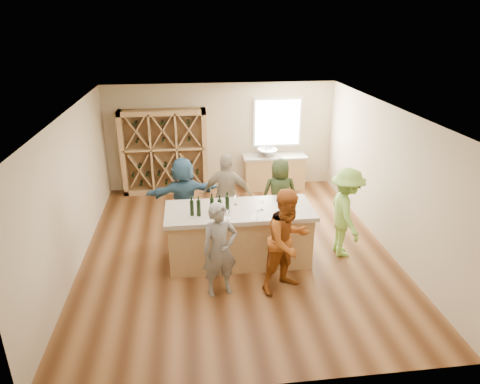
{
  "coord_description": "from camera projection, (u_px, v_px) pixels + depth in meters",
  "views": [
    {
      "loc": [
        -0.85,
        -7.53,
        4.35
      ],
      "look_at": [
        0.1,
        0.2,
        1.15
      ],
      "focal_mm": 32.0,
      "sensor_mm": 36.0,
      "label": 1
    }
  ],
  "objects": [
    {
      "name": "wine_glass_b",
      "position": [
        257.0,
        215.0,
        7.41
      ],
      "size": [
        0.08,
        0.08,
        0.17
      ],
      "primitive_type": "cone",
      "rotation": [
        0.0,
        0.0,
        -0.29
      ],
      "color": "white",
      "rests_on": "tasting_counter_top"
    },
    {
      "name": "wine_glass_e",
      "position": [
        291.0,
        207.0,
        7.73
      ],
      "size": [
        0.08,
        0.08,
        0.17
      ],
      "primitive_type": "cone",
      "rotation": [
        0.0,
        0.0,
        0.23
      ],
      "color": "white",
      "rests_on": "tasting_counter_top"
    },
    {
      "name": "wall_left",
      "position": [
        70.0,
        191.0,
        7.79
      ],
      "size": [
        0.1,
        7.0,
        2.8
      ],
      "primitive_type": "cube",
      "color": "#C1AF8C",
      "rests_on": "ground"
    },
    {
      "name": "wine_glass_f",
      "position": [
        235.0,
        200.0,
        7.99
      ],
      "size": [
        0.07,
        0.07,
        0.18
      ],
      "primitive_type": "cone",
      "color": "white",
      "rests_on": "tasting_counter_top"
    },
    {
      "name": "person_far_right",
      "position": [
        280.0,
        194.0,
        9.27
      ],
      "size": [
        0.8,
        0.54,
        1.59
      ],
      "primitive_type": "imported",
      "rotation": [
        0.0,
        0.0,
        3.1
      ],
      "color": "#263319",
      "rests_on": "floor"
    },
    {
      "name": "wine_bottle_b",
      "position": [
        199.0,
        208.0,
        7.52
      ],
      "size": [
        0.08,
        0.08,
        0.29
      ],
      "primitive_type": "cylinder",
      "rotation": [
        0.0,
        0.0,
        -0.12
      ],
      "color": "black",
      "rests_on": "tasting_counter_top"
    },
    {
      "name": "ceiling",
      "position": [
        236.0,
        108.0,
        7.58
      ],
      "size": [
        6.0,
        7.0,
        0.1
      ],
      "primitive_type": "cube",
      "color": "white",
      "rests_on": "ground"
    },
    {
      "name": "wine_rack",
      "position": [
        164.0,
        152.0,
        11.08
      ],
      "size": [
        2.2,
        0.45,
        2.2
      ],
      "primitive_type": "cube",
      "color": "tan",
      "rests_on": "floor"
    },
    {
      "name": "wine_glass_a",
      "position": [
        228.0,
        215.0,
        7.4
      ],
      "size": [
        0.07,
        0.07,
        0.16
      ],
      "primitive_type": "cone",
      "rotation": [
        0.0,
        0.0,
        -0.19
      ],
      "color": "white",
      "rests_on": "tasting_counter_top"
    },
    {
      "name": "wine_bottle_c",
      "position": [
        212.0,
        206.0,
        7.62
      ],
      "size": [
        0.09,
        0.09,
        0.3
      ],
      "primitive_type": "cylinder",
      "rotation": [
        0.0,
        0.0,
        0.36
      ],
      "color": "black",
      "rests_on": "tasting_counter_top"
    },
    {
      "name": "window_frame",
      "position": [
        277.0,
        122.0,
        11.35
      ],
      "size": [
        1.3,
        0.06,
        1.3
      ],
      "primitive_type": "cube",
      "color": "white",
      "rests_on": "wall_back"
    },
    {
      "name": "wine_bottle_e",
      "position": [
        227.0,
        204.0,
        7.66
      ],
      "size": [
        0.1,
        0.1,
        0.31
      ],
      "primitive_type": "cylinder",
      "rotation": [
        0.0,
        0.0,
        0.26
      ],
      "color": "black",
      "rests_on": "tasting_counter_top"
    },
    {
      "name": "wine_glass_c",
      "position": [
        283.0,
        213.0,
        7.46
      ],
      "size": [
        0.07,
        0.07,
        0.18
      ],
      "primitive_type": "cone",
      "rotation": [
        0.0,
        0.0,
        0.06
      ],
      "color": "white",
      "rests_on": "tasting_counter_top"
    },
    {
      "name": "faucet",
      "position": [
        266.0,
        148.0,
        11.49
      ],
      "size": [
        0.02,
        0.02,
        0.3
      ],
      "primitive_type": "cylinder",
      "color": "silver",
      "rests_on": "back_counter_top"
    },
    {
      "name": "person_near_right",
      "position": [
        288.0,
        241.0,
        7.07
      ],
      "size": [
        1.01,
        0.84,
        1.82
      ],
      "primitive_type": "imported",
      "rotation": [
        0.0,
        0.0,
        0.48
      ],
      "color": "#994C19",
      "rests_on": "floor"
    },
    {
      "name": "wall_right",
      "position": [
        389.0,
        177.0,
        8.47
      ],
      "size": [
        0.1,
        7.0,
        2.8
      ],
      "primitive_type": "cube",
      "color": "#C1AF8C",
      "rests_on": "ground"
    },
    {
      "name": "tasting_counter_base",
      "position": [
        239.0,
        237.0,
        8.07
      ],
      "size": [
        2.6,
        1.0,
        1.0
      ],
      "primitive_type": "cube",
      "color": "tan",
      "rests_on": "floor"
    },
    {
      "name": "back_counter_base",
      "position": [
        274.0,
        173.0,
        11.59
      ],
      "size": [
        1.6,
        0.58,
        0.86
      ],
      "primitive_type": "cube",
      "color": "tan",
      "rests_on": "floor"
    },
    {
      "name": "back_counter_top",
      "position": [
        275.0,
        156.0,
        11.42
      ],
      "size": [
        1.7,
        0.62,
        0.06
      ],
      "primitive_type": "cube",
      "color": "#A89D8A",
      "rests_on": "back_counter_base"
    },
    {
      "name": "person_near_left",
      "position": [
        220.0,
        250.0,
        6.98
      ],
      "size": [
        0.69,
        0.57,
        1.64
      ],
      "primitive_type": "imported",
      "rotation": [
        0.0,
        0.0,
        0.25
      ],
      "color": "slate",
      "rests_on": "floor"
    },
    {
      "name": "tasting_menu_b",
      "position": [
        257.0,
        217.0,
        7.51
      ],
      "size": [
        0.3,
        0.33,
        0.0
      ],
      "primitive_type": "cube",
      "rotation": [
        0.0,
        0.0,
        -0.42
      ],
      "color": "white",
      "rests_on": "tasting_counter_top"
    },
    {
      "name": "floor",
      "position": [
        236.0,
        250.0,
        8.68
      ],
      "size": [
        6.0,
        7.0,
        0.1
      ],
      "primitive_type": "cube",
      "color": "brown",
      "rests_on": "ground"
    },
    {
      "name": "wall_front",
      "position": [
        271.0,
        296.0,
        4.87
      ],
      "size": [
        6.0,
        0.1,
        2.8
      ],
      "primitive_type": "cube",
      "color": "#C1AF8C",
      "rests_on": "ground"
    },
    {
      "name": "tasting_counter_top",
      "position": [
        239.0,
        211.0,
        7.87
      ],
      "size": [
        2.72,
        1.12,
        0.08
      ],
      "primitive_type": "cube",
      "color": "#A89D8A",
      "rests_on": "tasting_counter_base"
    },
    {
      "name": "tasting_menu_a",
      "position": [
        222.0,
        220.0,
        7.41
      ],
      "size": [
        0.32,
        0.36,
        0.0
      ],
      "primitive_type": "cube",
      "rotation": [
        0.0,
        0.0,
        -0.41
      ],
      "color": "white",
      "rests_on": "tasting_counter_top"
    },
    {
      "name": "tasting_menu_c",
      "position": [
        290.0,
        214.0,
        7.63
      ],
      "size": [
        0.28,
        0.32,
        0.0
      ],
      "primitive_type": "cube",
      "rotation": [
        0.0,
        0.0,
        -0.38
      ],
      "color": "white",
      "rests_on": "tasting_counter_top"
    },
    {
      "name": "wine_bottle_d",
      "position": [
        220.0,
        208.0,
        7.51
      ],
      "size": [
        0.09,
        0.09,
        0.31
      ],
      "primitive_type": "cylinder",
      "rotation": [
        0.0,
        0.0,
        0.18
      ],
      "color": "black",
      "rests_on": "tasting_counter_top"
    },
    {
      "name": "sink",
      "position": [
        267.0,
        152.0,
        11.35
      ],
      "size": [
        0.54,
        0.54,
        0.19
      ],
      "primitive_type": "imported",
      "color": "silver",
      "rests_on": "back_counter_top"
    },
    {
      "name": "person_far_left",
      "position": [
        184.0,
        196.0,
        9.04
      ],
      "size": [
        1.64,
        0.83,
        1.68
      ],
      "primitive_type": "imported",
      "rotation": [
        0.0,
        0.0,
        3.32
      ],
      "color": "#335972",
      "rests_on": "floor"
    },
    {
      "name": "wine_bottle_a",
      "position": [
        192.0,
        208.0,
        7.54
      ],
      "size": [
        0.09,
        0.09,
        0.28
      ],
      "primitive_type": "cylinder",
      "rotation": [
        0.0,
        0.0,
        -0.41
      ],
      "color": "black",
      "rests_on": "tasting_counter_top"
    },
    {
      "name": "wall_back",
      "position": [
        221.0,
        136.0,
        11.39
      ],
      "size": [
        6.0,
        0.1,
        2.8
      ],
      "primitive_type": "cube",
      "color": "#C1AF8C",
      "rests_on": "ground"
    },
    {
      "name": "window_pane",
      "position": [
        278.0,
        123.0,
        11.32
      ],
      "size": [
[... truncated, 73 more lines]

